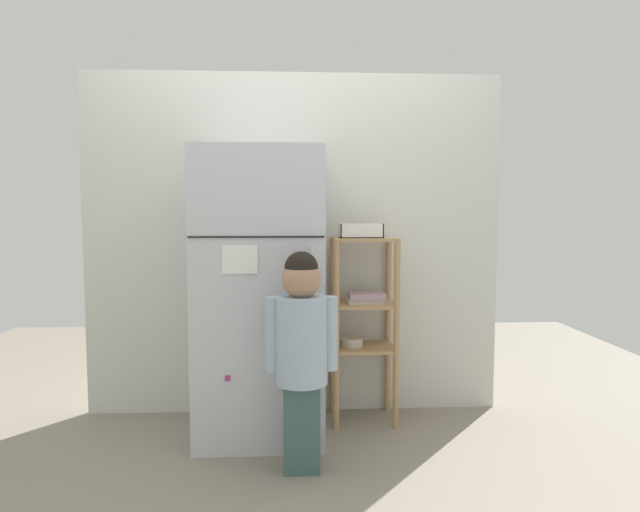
# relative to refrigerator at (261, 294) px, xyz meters

# --- Properties ---
(ground_plane) EXTENTS (6.00, 6.00, 0.00)m
(ground_plane) POSITION_rel_refrigerator_xyz_m (0.19, -0.02, -0.79)
(ground_plane) COLOR gray
(kitchen_wall_back) EXTENTS (2.55, 0.03, 2.08)m
(kitchen_wall_back) POSITION_rel_refrigerator_xyz_m (0.19, 0.35, 0.25)
(kitchen_wall_back) COLOR silver
(kitchen_wall_back) RESTS_ON ground
(refrigerator) EXTENTS (0.69, 0.67, 1.58)m
(refrigerator) POSITION_rel_refrigerator_xyz_m (0.00, 0.00, 0.00)
(refrigerator) COLOR silver
(refrigerator) RESTS_ON ground
(child_standing) EXTENTS (0.34, 0.25, 1.06)m
(child_standing) POSITION_rel_refrigerator_xyz_m (0.22, -0.49, -0.15)
(child_standing) COLOR #3D5E58
(child_standing) RESTS_ON ground
(pantry_shelf_unit) EXTENTS (0.38, 0.31, 1.09)m
(pantry_shelf_unit) POSITION_rel_refrigerator_xyz_m (0.60, 0.16, -0.14)
(pantry_shelf_unit) COLOR tan
(pantry_shelf_unit) RESTS_ON ground
(fruit_bin) EXTENTS (0.25, 0.15, 0.08)m
(fruit_bin) POSITION_rel_refrigerator_xyz_m (0.59, 0.17, 0.34)
(fruit_bin) COLOR white
(fruit_bin) RESTS_ON pantry_shelf_unit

